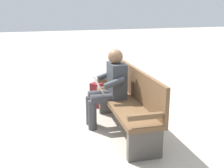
# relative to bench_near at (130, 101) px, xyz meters

# --- Properties ---
(ground_plane) EXTENTS (40.00, 40.00, 0.00)m
(ground_plane) POSITION_rel_bench_near_xyz_m (0.01, 0.07, -0.46)
(ground_plane) COLOR #A89E8E
(bench_near) EXTENTS (1.84, 0.65, 0.90)m
(bench_near) POSITION_rel_bench_near_xyz_m (0.00, 0.00, 0.00)
(bench_near) COLOR brown
(bench_near) RESTS_ON ground
(person_seated) EXTENTS (0.60, 0.60, 1.18)m
(person_seated) POSITION_rel_bench_near_xyz_m (0.31, 0.20, 0.17)
(person_seated) COLOR #33383D
(person_seated) RESTS_ON ground
(backpack) EXTENTS (0.33, 0.34, 0.45)m
(backpack) POSITION_rel_bench_near_xyz_m (1.22, 0.10, -0.24)
(backpack) COLOR maroon
(backpack) RESTS_ON ground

